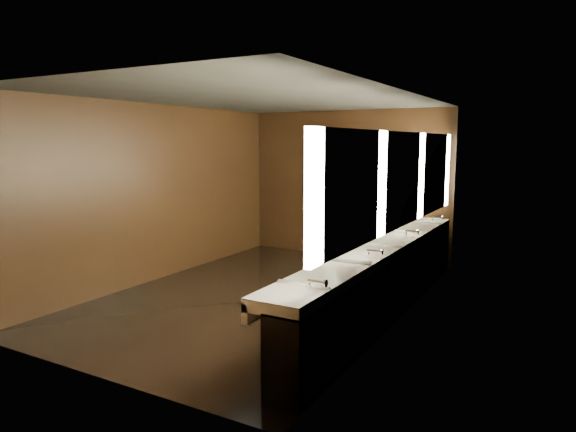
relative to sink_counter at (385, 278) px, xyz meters
The scene contains 10 objects.
floor 1.86m from the sink_counter, behind, with size 6.00×6.00×0.00m, color black.
ceiling 2.92m from the sink_counter, behind, with size 4.00×6.00×0.02m, color #2D2D2B.
wall_back 3.61m from the sink_counter, 120.87° to the left, with size 4.00×0.02×2.80m, color black.
wall_front 3.61m from the sink_counter, 120.87° to the right, with size 4.00×0.02×2.80m, color black.
wall_left 3.90m from the sink_counter, behind, with size 0.02×6.00×2.80m, color black.
wall_right 0.93m from the sink_counter, ahead, with size 0.02×6.00×2.80m, color black.
sink_counter is the anchor object (origin of this frame).
mirror_band 1.27m from the sink_counter, ahead, with size 0.06×5.03×1.15m.
person 0.78m from the sink_counter, 155.17° to the right, with size 0.54×0.35×1.47m, color #83B6C4.
trash_bin 1.09m from the sink_counter, 101.68° to the right, with size 0.39×0.39×0.60m, color #232325.
Camera 1 is at (3.82, -6.11, 2.20)m, focal length 32.00 mm.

